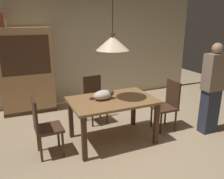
# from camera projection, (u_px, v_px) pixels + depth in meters

# --- Properties ---
(ground) EXTENTS (10.00, 10.00, 0.00)m
(ground) POSITION_uv_depth(u_px,v_px,m) (129.00, 148.00, 3.73)
(ground) COLOR tan
(back_wall) EXTENTS (6.40, 0.10, 2.90)m
(back_wall) POSITION_uv_depth(u_px,v_px,m) (80.00, 43.00, 5.62)
(back_wall) COLOR beige
(back_wall) RESTS_ON ground
(dining_table) EXTENTS (1.40, 0.90, 0.75)m
(dining_table) POSITION_uv_depth(u_px,v_px,m) (113.00, 105.00, 3.80)
(dining_table) COLOR olive
(dining_table) RESTS_ON ground
(chair_far_back) EXTENTS (0.44, 0.44, 0.93)m
(chair_far_back) POSITION_uv_depth(u_px,v_px,m) (94.00, 97.00, 4.61)
(chair_far_back) COLOR #472D1E
(chair_far_back) RESTS_ON ground
(chair_left_side) EXTENTS (0.41, 0.41, 0.93)m
(chair_left_side) POSITION_uv_depth(u_px,v_px,m) (43.00, 125.00, 3.40)
(chair_left_side) COLOR #472D1E
(chair_left_side) RESTS_ON ground
(chair_right_side) EXTENTS (0.41, 0.41, 0.93)m
(chair_right_side) POSITION_uv_depth(u_px,v_px,m) (168.00, 103.00, 4.28)
(chair_right_side) COLOR #472D1E
(chair_right_side) RESTS_ON ground
(cat_sleeping) EXTENTS (0.40, 0.30, 0.16)m
(cat_sleeping) POSITION_uv_depth(u_px,v_px,m) (104.00, 95.00, 3.75)
(cat_sleeping) COLOR beige
(cat_sleeping) RESTS_ON dining_table
(pendant_lamp) EXTENTS (0.52, 0.52, 1.30)m
(pendant_lamp) POSITION_uv_depth(u_px,v_px,m) (113.00, 43.00, 3.50)
(pendant_lamp) COLOR beige
(hutch_bookcase) EXTENTS (1.12, 0.45, 1.85)m
(hutch_bookcase) POSITION_uv_depth(u_px,v_px,m) (27.00, 73.00, 4.99)
(hutch_bookcase) COLOR tan
(hutch_bookcase) RESTS_ON ground
(book_red_tall) EXTENTS (0.04, 0.22, 0.28)m
(book_red_tall) POSITION_uv_depth(u_px,v_px,m) (2.00, 20.00, 4.53)
(book_red_tall) COLOR #B73833
(book_red_tall) RESTS_ON hutch_bookcase
(book_yellow_short) EXTENTS (0.04, 0.20, 0.18)m
(book_yellow_short) POSITION_uv_depth(u_px,v_px,m) (5.00, 23.00, 4.57)
(book_yellow_short) COLOR gold
(book_yellow_short) RESTS_ON hutch_bookcase
(person_standing) EXTENTS (0.36, 0.22, 1.63)m
(person_standing) POSITION_uv_depth(u_px,v_px,m) (212.00, 89.00, 4.05)
(person_standing) COLOR #2D3347
(person_standing) RESTS_ON ground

